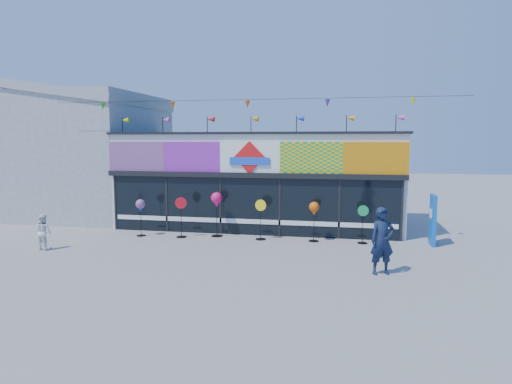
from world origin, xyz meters
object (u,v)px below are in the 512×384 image
(spinner_2, at_px, (217,201))
(adult_man, at_px, (382,241))
(spinner_0, at_px, (140,207))
(spinner_5, at_px, (363,223))
(blue_sign, at_px, (433,220))
(spinner_1, at_px, (181,216))
(spinner_4, at_px, (314,210))
(spinner_3, at_px, (261,218))
(child, at_px, (43,232))

(spinner_2, relative_size, adult_man, 0.92)
(spinner_0, distance_m, spinner_2, 3.01)
(spinner_5, bearing_deg, blue_sign, 7.17)
(blue_sign, bearing_deg, adult_man, -114.33)
(spinner_0, relative_size, adult_man, 0.77)
(spinner_1, relative_size, spinner_2, 0.90)
(spinner_4, distance_m, adult_man, 4.41)
(spinner_3, distance_m, spinner_4, 2.04)
(spinner_2, distance_m, spinner_3, 1.91)
(spinner_2, bearing_deg, child, -148.36)
(blue_sign, bearing_deg, spinner_5, -170.75)
(spinner_4, relative_size, child, 1.21)
(blue_sign, relative_size, spinner_4, 1.22)
(spinner_2, height_order, adult_man, adult_man)
(blue_sign, distance_m, spinner_1, 9.38)
(blue_sign, relative_size, spinner_2, 1.04)
(spinner_2, distance_m, adult_man, 7.21)
(spinner_2, xyz_separation_m, adult_man, (5.99, -3.99, -0.45))
(spinner_3, distance_m, adult_man, 5.62)
(blue_sign, distance_m, spinner_2, 8.07)
(spinner_1, relative_size, spinner_4, 1.05)
(spinner_0, bearing_deg, spinner_4, 2.97)
(spinner_2, height_order, spinner_5, spinner_2)
(spinner_3, xyz_separation_m, adult_man, (4.19, -3.75, 0.14))
(spinner_0, distance_m, spinner_1, 1.69)
(spinner_3, relative_size, child, 1.25)
(spinner_5, bearing_deg, child, -164.05)
(spinner_3, xyz_separation_m, spinner_5, (3.79, 0.09, -0.07))
(spinner_5, bearing_deg, adult_man, -83.99)
(spinner_5, bearing_deg, spinner_2, 178.45)
(adult_man, bearing_deg, child, 157.72)
(spinner_0, relative_size, spinner_2, 0.83)
(adult_man, xyz_separation_m, child, (-11.28, 0.73, -0.34))
(spinner_3, bearing_deg, spinner_1, -176.22)
(spinner_2, height_order, spinner_4, spinner_2)
(spinner_1, relative_size, adult_man, 0.82)
(spinner_0, height_order, spinner_5, spinner_0)
(adult_man, bearing_deg, spinner_5, 77.44)
(blue_sign, distance_m, adult_man, 4.63)
(spinner_1, distance_m, adult_man, 8.12)
(spinner_5, distance_m, adult_man, 3.86)
(spinner_2, bearing_deg, blue_sign, 1.13)
(blue_sign, height_order, spinner_2, blue_sign)
(spinner_0, height_order, adult_man, adult_man)
(spinner_1, xyz_separation_m, spinner_5, (6.90, 0.29, -0.08))
(spinner_0, xyz_separation_m, spinner_1, (1.65, 0.07, -0.34))
(spinner_3, bearing_deg, child, -156.92)
(spinner_0, distance_m, spinner_3, 4.78)
(spinner_1, height_order, spinner_3, spinner_1)
(spinner_5, relative_size, child, 1.14)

